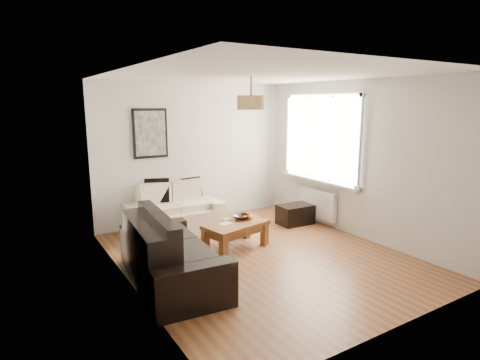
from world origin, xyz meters
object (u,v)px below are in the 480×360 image
coffee_table (236,236)px  ottoman (295,214)px  loveseat_cream (174,209)px  sofa_leather (171,251)px

coffee_table → ottoman: bearing=17.2°
loveseat_cream → sofa_leather: 2.03m
loveseat_cream → ottoman: bearing=-20.1°
loveseat_cream → coffee_table: (0.48, -1.29, -0.20)m
sofa_leather → ottoman: sofa_leather is taller
loveseat_cream → coffee_table: bearing=-68.5°
loveseat_cream → sofa_leather: bearing=-112.5°
ottoman → loveseat_cream: bearing=159.1°
coffee_table → ottoman: 1.67m
loveseat_cream → sofa_leather: size_ratio=0.84×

